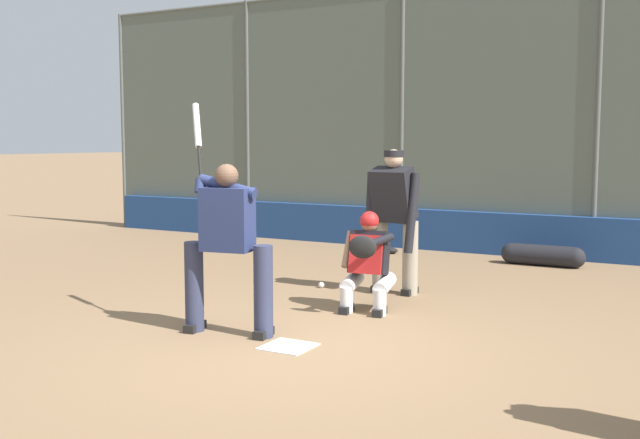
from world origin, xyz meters
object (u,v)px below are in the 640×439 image
object	(u,v)px
batter_at_plate	(227,242)
catcher_behind_plate	(367,260)
fielding_glove_on_dirt	(389,250)
umpire_home	(394,217)
equipment_bag_dugout_side	(543,255)
baseball_loose	(321,285)

from	to	relation	value
batter_at_plate	catcher_behind_plate	distance (m)	1.72
fielding_glove_on_dirt	batter_at_plate	bearing A→B (deg)	97.28
catcher_behind_plate	umpire_home	size ratio (longest dim) A/B	0.62
equipment_bag_dugout_side	catcher_behind_plate	bearing A→B (deg)	75.58
batter_at_plate	baseball_loose	xyz separation A→B (m)	(0.29, -2.40, -0.85)
baseball_loose	batter_at_plate	bearing A→B (deg)	96.86
umpire_home	fielding_glove_on_dirt	world-z (taller)	umpire_home
umpire_home	equipment_bag_dugout_side	bearing A→B (deg)	-107.88
fielding_glove_on_dirt	equipment_bag_dugout_side	world-z (taller)	equipment_bag_dugout_side
umpire_home	baseball_loose	world-z (taller)	umpire_home
umpire_home	baseball_loose	xyz separation A→B (m)	(0.92, 0.12, -0.90)
fielding_glove_on_dirt	equipment_bag_dugout_side	xyz separation A→B (m)	(-2.47, 0.00, 0.10)
catcher_behind_plate	baseball_loose	distance (m)	1.48
catcher_behind_plate	baseball_loose	bearing A→B (deg)	-48.38
catcher_behind_plate	equipment_bag_dugout_side	distance (m)	4.09
batter_at_plate	baseball_loose	distance (m)	2.56
baseball_loose	equipment_bag_dugout_side	world-z (taller)	equipment_bag_dugout_side
umpire_home	batter_at_plate	bearing A→B (deg)	79.31
batter_at_plate	equipment_bag_dugout_side	size ratio (longest dim) A/B	1.81
fielding_glove_on_dirt	baseball_loose	size ratio (longest dim) A/B	3.83
catcher_behind_plate	umpire_home	bearing A→B (deg)	-90.82
catcher_behind_plate	umpire_home	xyz separation A→B (m)	(0.13, -1.01, 0.38)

